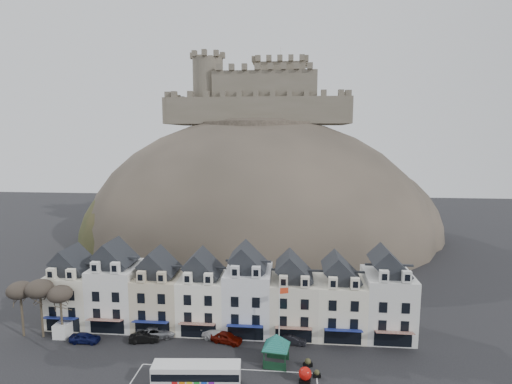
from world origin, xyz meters
TOP-DOWN VIEW (x-y plane):
  - townhouse_terrace at (0.15, 15.97)m, footprint 54.40×9.35m
  - castle_hill at (1.25, 68.95)m, footprint 100.00×76.00m
  - castle at (0.51, 75.93)m, footprint 50.20×22.20m
  - tree_left_far at (-29.00, 10.50)m, footprint 3.61×3.61m
  - tree_left_mid at (-26.00, 10.50)m, footprint 3.78×3.78m
  - tree_left_near at (-23.00, 10.50)m, footprint 3.43×3.43m
  - bus at (-1.04, 1.13)m, footprint 10.37×3.22m
  - bus_shelter at (7.99, 6.53)m, footprint 6.46×6.46m
  - red_buoy at (11.55, 3.06)m, footprint 1.54×1.54m
  - flagpole at (8.33, 10.04)m, footprint 1.25×0.50m
  - white_van at (-23.22, 11.99)m, footprint 2.02×4.50m
  - planter_west at (12.00, 6.37)m, footprint 1.23×0.91m
  - planter_east at (13.00, 4.26)m, footprint 0.96×0.65m
  - car_navy at (-19.12, 9.50)m, footprint 4.21×1.74m
  - car_black at (-10.80, 10.39)m, footprint 4.36×2.23m
  - car_silver at (-9.60, 12.00)m, footprint 5.96×3.68m
  - car_white at (-0.40, 12.00)m, footprint 5.65×3.66m
  - car_maroon at (0.80, 11.27)m, footprint 4.86×3.02m
  - car_charcoal at (10.00, 11.86)m, footprint 4.22×1.98m

SIDE VIEW (x-z plane):
  - castle_hill at x=1.25m, z-range -33.89..34.11m
  - planter_east at x=13.00m, z-range -0.02..0.91m
  - planter_west at x=12.00m, z-range -0.02..1.09m
  - car_charcoal at x=10.00m, z-range 0.00..1.34m
  - car_black at x=-10.80m, z-range 0.00..1.37m
  - car_navy at x=-19.12m, z-range 0.00..1.43m
  - car_white at x=-0.40m, z-range 0.00..1.52m
  - car_maroon at x=0.80m, z-range 0.00..1.54m
  - car_silver at x=-9.60m, z-range 0.00..1.57m
  - red_buoy at x=11.55m, z-range 0.02..1.93m
  - white_van at x=-23.22m, z-range 0.00..2.04m
  - bus at x=-1.04m, z-range 0.15..3.03m
  - bus_shelter at x=7.99m, z-range 1.14..5.27m
  - flagpole at x=8.33m, z-range 0.64..9.73m
  - townhouse_terrace at x=0.15m, z-range -0.60..11.20m
  - tree_left_near at x=-23.00m, z-range 2.64..10.47m
  - tree_left_far at x=-29.00m, z-range 2.78..11.02m
  - tree_left_mid at x=-26.00m, z-range 2.92..11.56m
  - castle at x=0.51m, z-range 29.19..51.19m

